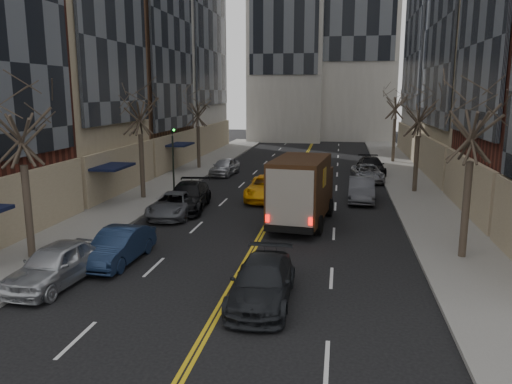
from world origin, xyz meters
TOP-DOWN VIEW (x-y plane):
  - sidewalk_left at (-9.00, 27.00)m, footprint 4.00×66.00m
  - sidewalk_right at (9.00, 27.00)m, footprint 4.00×66.00m
  - tree_lf_near at (-8.80, 8.00)m, footprint 3.20×3.20m
  - tree_lf_mid at (-8.80, 20.00)m, footprint 3.20×3.20m
  - tree_lf_far at (-8.80, 33.00)m, footprint 3.20×3.20m
  - tree_rt_near at (8.80, 11.00)m, footprint 3.20×3.20m
  - tree_rt_mid at (8.80, 25.00)m, footprint 3.20×3.20m
  - tree_rt_far at (8.80, 40.00)m, footprint 3.20×3.20m
  - traffic_signal at (-7.39, 22.00)m, footprint 0.29×0.26m
  - ups_truck at (1.77, 15.53)m, footprint 3.21×6.75m
  - observer_sedan at (1.27, 5.41)m, footprint 2.01×4.82m
  - taxi at (-0.89, 21.34)m, footprint 2.63×5.47m
  - pedestrian at (0.00, 17.64)m, footprint 0.45×0.64m
  - parked_lf_a at (-6.30, 5.70)m, footprint 2.18×4.62m
  - parked_lf_b at (-5.10, 8.31)m, footprint 1.67×4.30m
  - parked_lf_c at (-5.41, 16.07)m, footprint 2.36×4.79m
  - parked_lf_d at (-5.10, 17.76)m, footprint 2.71×5.57m
  - parked_lf_e at (-5.75, 30.12)m, footprint 2.13×4.31m
  - parked_rt_a at (5.10, 21.82)m, footprint 1.73×4.57m
  - parked_rt_b at (5.84, 29.13)m, footprint 2.63×4.87m
  - parked_rt_c at (6.30, 32.59)m, footprint 2.36×5.07m

SIDE VIEW (x-z plane):
  - sidewalk_left at x=-9.00m, z-range 0.00..0.15m
  - sidewalk_right at x=9.00m, z-range 0.00..0.15m
  - parked_rt_b at x=5.84m, z-range 0.00..1.30m
  - parked_lf_c at x=-5.41m, z-range 0.00..1.31m
  - observer_sedan at x=1.27m, z-range 0.00..1.39m
  - parked_lf_b at x=-5.10m, z-range 0.00..1.40m
  - parked_lf_e at x=-5.75m, z-range 0.00..1.41m
  - parked_rt_c at x=6.30m, z-range 0.00..1.43m
  - parked_rt_a at x=5.10m, z-range 0.00..1.49m
  - taxi at x=-0.89m, z-range 0.00..1.50m
  - parked_lf_a at x=-6.30m, z-range 0.00..1.53m
  - parked_lf_d at x=-5.10m, z-range 0.00..1.56m
  - pedestrian at x=0.00m, z-range 0.00..1.68m
  - ups_truck at x=1.77m, z-range 0.01..3.59m
  - traffic_signal at x=-7.39m, z-range 0.47..5.17m
  - tree_lf_far at x=-8.80m, z-range 1.97..10.08m
  - tree_rt_mid at x=8.80m, z-range 2.01..10.33m
  - tree_lf_near at x=-8.80m, z-range 2.03..10.45m
  - tree_rt_near at x=8.80m, z-range 2.10..10.81m
  - tree_lf_mid at x=-8.80m, z-range 2.14..11.05m
  - tree_rt_far at x=8.80m, z-range 2.19..11.29m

